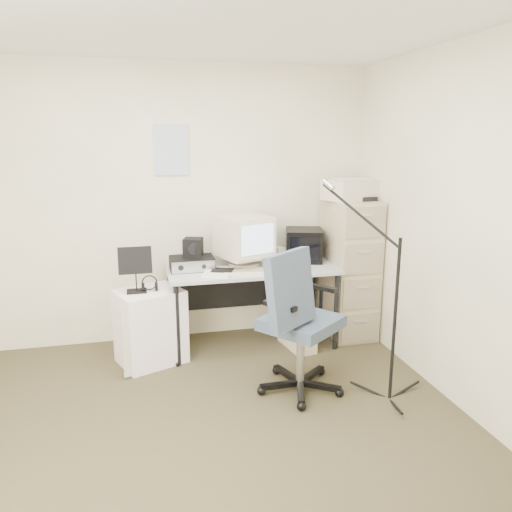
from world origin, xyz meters
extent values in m
cube|color=#373124|center=(0.00, 0.00, -0.01)|extent=(3.60, 3.60, 0.01)
cube|color=white|center=(0.00, 0.00, 2.50)|extent=(3.60, 3.60, 0.01)
cube|color=#FDEEC8|center=(0.00, 1.80, 1.25)|extent=(3.60, 0.02, 2.50)
cube|color=#FDEEC8|center=(0.00, -1.80, 1.25)|extent=(3.60, 0.02, 2.50)
cube|color=#FDEEC8|center=(1.80, 0.00, 1.25)|extent=(0.02, 3.60, 2.50)
cube|color=white|center=(-0.02, 1.79, 1.75)|extent=(0.30, 0.02, 0.44)
cube|color=#C5B390|center=(1.58, 1.48, 0.65)|extent=(0.40, 0.60, 1.30)
cube|color=beige|center=(1.58, 1.48, 1.39)|extent=(0.55, 0.45, 0.19)
cube|color=#9A9A9A|center=(0.63, 1.45, 0.36)|extent=(1.50, 0.70, 0.73)
cube|color=beige|center=(0.57, 1.51, 0.96)|extent=(0.53, 0.54, 0.45)
cube|color=black|center=(1.16, 1.57, 0.88)|extent=(0.41, 0.42, 0.30)
cube|color=beige|center=(0.91, 1.54, 0.80)|extent=(0.10, 0.10, 0.14)
cube|color=beige|center=(0.58, 1.24, 0.74)|extent=(0.49, 0.24, 0.03)
cube|color=black|center=(0.97, 1.24, 0.75)|extent=(0.11, 0.14, 0.04)
cube|color=black|center=(0.10, 1.49, 0.78)|extent=(0.38, 0.27, 0.11)
cube|color=black|center=(0.12, 1.53, 0.92)|extent=(0.20, 0.19, 0.16)
cube|color=white|center=(0.30, 1.30, 0.74)|extent=(0.32, 0.37, 0.02)
cube|color=beige|center=(1.01, 1.26, 0.19)|extent=(0.26, 0.44, 0.39)
cube|color=#383E4B|center=(0.78, 0.51, 0.56)|extent=(0.91, 0.91, 1.12)
cube|color=white|center=(-0.28, 1.26, 0.31)|extent=(0.62, 0.57, 0.63)
cube|color=black|center=(-0.38, 1.25, 0.82)|extent=(0.28, 0.17, 0.39)
torus|color=black|center=(-0.27, 1.25, 0.67)|extent=(0.15, 0.15, 0.02)
cylinder|color=black|center=(1.39, 0.24, 0.78)|extent=(0.03, 0.03, 1.57)
camera|label=1|loc=(-0.34, -2.76, 1.86)|focal=35.00mm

